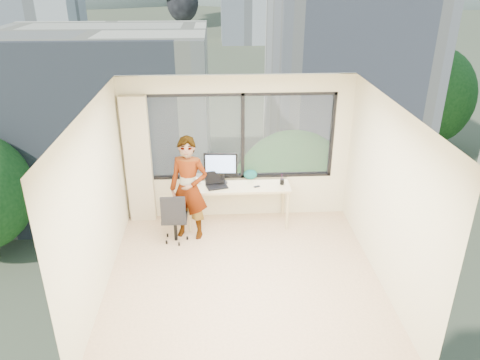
{
  "coord_description": "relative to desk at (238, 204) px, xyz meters",
  "views": [
    {
      "loc": [
        -0.35,
        -5.58,
        4.22
      ],
      "look_at": [
        0.0,
        1.0,
        1.15
      ],
      "focal_mm": 34.46,
      "sensor_mm": 36.0,
      "label": 1
    }
  ],
  "objects": [
    {
      "name": "ceiling",
      "position": [
        0.0,
        -1.66,
        2.23
      ],
      "size": [
        4.0,
        4.0,
        0.01
      ],
      "primitive_type": "cube",
      "color": "white",
      "rests_on": "ground"
    },
    {
      "name": "wall_right",
      "position": [
        2.0,
        -1.66,
        0.93
      ],
      "size": [
        0.01,
        4.0,
        2.6
      ],
      "primitive_type": "cube",
      "color": "beige",
      "rests_on": "ground"
    },
    {
      "name": "curtain",
      "position": [
        -1.72,
        0.22,
        0.77
      ],
      "size": [
        0.45,
        0.14,
        2.3
      ],
      "primitive_type": "cube",
      "color": "#C6B49A",
      "rests_on": "floor"
    },
    {
      "name": "handbag",
      "position": [
        0.23,
        0.23,
        0.47
      ],
      "size": [
        0.26,
        0.17,
        0.18
      ],
      "primitive_type": "ellipsoid",
      "rotation": [
        0.0,
        0.0,
        0.22
      ],
      "color": "#0B3F44",
      "rests_on": "desk"
    },
    {
      "name": "person",
      "position": [
        -0.83,
        -0.39,
        0.51
      ],
      "size": [
        0.74,
        0.58,
        1.78
      ],
      "primitive_type": "imported",
      "rotation": [
        0.0,
        0.0,
        -0.26
      ],
      "color": "#2D2D33",
      "rests_on": "floor"
    },
    {
      "name": "cellphone",
      "position": [
        0.32,
        -0.1,
        0.38
      ],
      "size": [
        0.12,
        0.08,
        0.01
      ],
      "primitive_type": "cube",
      "rotation": [
        0.0,
        0.0,
        0.34
      ],
      "color": "black",
      "rests_on": "desk"
    },
    {
      "name": "game_console",
      "position": [
        -0.8,
        0.23,
        0.41
      ],
      "size": [
        0.35,
        0.3,
        0.08
      ],
      "primitive_type": "cube",
      "rotation": [
        0.0,
        0.0,
        -0.09
      ],
      "color": "white",
      "rests_on": "desk"
    },
    {
      "name": "wall_left",
      "position": [
        -2.0,
        -1.66,
        0.93
      ],
      "size": [
        0.01,
        4.0,
        2.6
      ],
      "primitive_type": "cube",
      "color": "beige",
      "rests_on": "ground"
    },
    {
      "name": "laptop",
      "position": [
        -0.37,
        -0.07,
        0.49
      ],
      "size": [
        0.43,
        0.45,
        0.23
      ],
      "primitive_type": null,
      "rotation": [
        0.0,
        0.0,
        0.26
      ],
      "color": "black",
      "rests_on": "desk"
    },
    {
      "name": "pen_cup",
      "position": [
        0.77,
        -0.01,
        0.42
      ],
      "size": [
        0.09,
        0.09,
        0.1
      ],
      "primitive_type": "cylinder",
      "rotation": [
        0.0,
        0.0,
        0.13
      ],
      "color": "black",
      "rests_on": "desk"
    },
    {
      "name": "tree_c",
      "position": [
        22.0,
        38.34,
        -9.38
      ],
      "size": [
        8.4,
        8.4,
        10.0
      ],
      "primitive_type": null,
      "color": "#1C501A",
      "rests_on": "exterior_ground"
    },
    {
      "name": "tree_b",
      "position": [
        4.0,
        16.34,
        -9.88
      ],
      "size": [
        7.6,
        7.6,
        9.0
      ],
      "primitive_type": null,
      "color": "#1C501A",
      "rests_on": "exterior_ground"
    },
    {
      "name": "wall_front",
      "position": [
        0.0,
        -3.66,
        0.93
      ],
      "size": [
        4.0,
        0.01,
        2.6
      ],
      "primitive_type": "cube",
      "color": "beige",
      "rests_on": "ground"
    },
    {
      "name": "chair",
      "position": [
        -1.08,
        -0.54,
        0.09
      ],
      "size": [
        0.48,
        0.48,
        0.93
      ],
      "primitive_type": null,
      "rotation": [
        0.0,
        0.0,
        0.01
      ],
      "color": "black",
      "rests_on": "floor"
    },
    {
      "name": "exterior_ground",
      "position": [
        0.0,
        118.34,
        -14.38
      ],
      "size": [
        400.0,
        400.0,
        0.04
      ],
      "primitive_type": "cube",
      "color": "#515B3D",
      "rests_on": "ground"
    },
    {
      "name": "window_wall",
      "position": [
        0.05,
        0.34,
        1.15
      ],
      "size": [
        3.3,
        0.16,
        1.55
      ],
      "primitive_type": null,
      "color": "black",
      "rests_on": "ground"
    },
    {
      "name": "floor",
      "position": [
        0.0,
        -1.66,
        -0.38
      ],
      "size": [
        4.0,
        4.0,
        0.01
      ],
      "primitive_type": "cube",
      "color": "#D9B38D",
      "rests_on": "ground"
    },
    {
      "name": "near_bldg_a",
      "position": [
        -9.0,
        28.34,
        -7.38
      ],
      "size": [
        16.0,
        12.0,
        14.0
      ],
      "primitive_type": "cube",
      "color": "#F1EACA",
      "rests_on": "exterior_ground"
    },
    {
      "name": "desk",
      "position": [
        0.0,
        0.0,
        0.0
      ],
      "size": [
        1.8,
        0.6,
        0.75
      ],
      "primitive_type": "cube",
      "color": "#D1BB8C",
      "rests_on": "floor"
    },
    {
      "name": "monitor",
      "position": [
        -0.3,
        0.08,
        0.66
      ],
      "size": [
        0.58,
        0.16,
        0.58
      ],
      "primitive_type": null,
      "rotation": [
        0.0,
        0.0,
        -0.06
      ],
      "color": "black",
      "rests_on": "desk"
    },
    {
      "name": "near_bldg_b",
      "position": [
        12.0,
        36.34,
        -6.38
      ],
      "size": [
        14.0,
        13.0,
        16.0
      ],
      "primitive_type": "cube",
      "color": "silver",
      "rests_on": "exterior_ground"
    }
  ]
}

